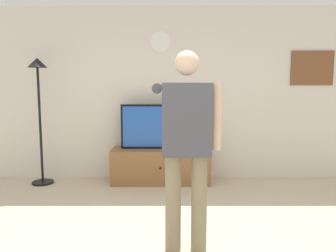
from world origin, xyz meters
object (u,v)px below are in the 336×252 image
(framed_picture, at_px, (311,68))
(floor_lamp, at_px, (37,95))
(person_standing_nearer_lamp, at_px, (185,140))
(tv_stand, at_px, (160,166))
(television, at_px, (160,127))
(wall_clock, at_px, (160,42))

(framed_picture, bearing_deg, floor_lamp, -175.20)
(floor_lamp, xyz_separation_m, person_standing_nearer_lamp, (2.07, -2.06, -0.33))
(tv_stand, bearing_deg, person_standing_nearer_lamp, -82.65)
(framed_picture, height_order, floor_lamp, framed_picture)
(television, distance_m, wall_clock, 1.32)
(wall_clock, xyz_separation_m, person_standing_nearer_lamp, (0.27, -2.41, -1.14))
(tv_stand, xyz_separation_m, floor_lamp, (-1.80, -0.06, 1.09))
(tv_stand, height_order, floor_lamp, floor_lamp)
(floor_lamp, relative_size, person_standing_nearer_lamp, 1.06)
(television, bearing_deg, person_standing_nearer_lamp, -82.81)
(tv_stand, distance_m, person_standing_nearer_lamp, 2.26)
(framed_picture, xyz_separation_m, floor_lamp, (-4.17, -0.35, -0.40))
(tv_stand, height_order, television, television)
(tv_stand, height_order, wall_clock, wall_clock)
(wall_clock, bearing_deg, tv_stand, -90.00)
(tv_stand, relative_size, framed_picture, 2.24)
(floor_lamp, distance_m, person_standing_nearer_lamp, 2.94)
(tv_stand, height_order, person_standing_nearer_lamp, person_standing_nearer_lamp)
(tv_stand, bearing_deg, framed_picture, 7.10)
(television, distance_m, person_standing_nearer_lamp, 2.18)
(framed_picture, relative_size, person_standing_nearer_lamp, 0.37)
(wall_clock, bearing_deg, framed_picture, 0.12)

